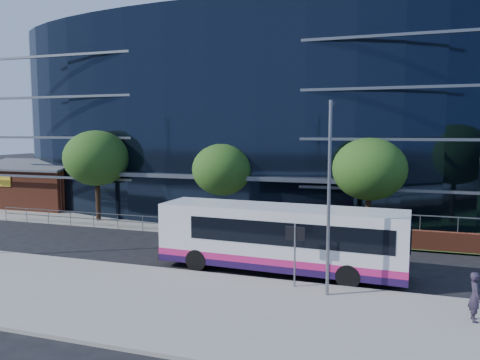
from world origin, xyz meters
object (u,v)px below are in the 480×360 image
(tree_far_b, at_px, (222,170))
(street_sign, at_px, (295,242))
(brick_pavilion, at_px, (44,186))
(tree_far_a, at_px, (97,158))
(city_bus, at_px, (282,238))
(tree_far_c, at_px, (369,169))
(streetlight_east, at_px, (329,192))
(pedestrian, at_px, (475,297))

(tree_far_b, bearing_deg, street_sign, -55.92)
(brick_pavilion, distance_m, street_sign, 30.49)
(street_sign, bearing_deg, brick_pavilion, 150.35)
(tree_far_a, bearing_deg, street_sign, -31.17)
(city_bus, bearing_deg, tree_far_c, 69.09)
(tree_far_c, bearing_deg, streetlight_east, -95.11)
(brick_pavilion, xyz_separation_m, tree_far_a, (9.00, -4.50, 2.92))
(brick_pavilion, bearing_deg, street_sign, -29.65)
(street_sign, distance_m, pedestrian, 7.16)
(brick_pavilion, xyz_separation_m, pedestrian, (33.37, -16.75, -0.90))
(tree_far_c, bearing_deg, street_sign, -103.29)
(pedestrian, bearing_deg, streetlight_east, 72.89)
(tree_far_a, bearing_deg, tree_far_c, 0.00)
(tree_far_a, height_order, tree_far_b, tree_far_a)
(street_sign, bearing_deg, tree_far_b, 124.08)
(tree_far_b, xyz_separation_m, pedestrian, (14.37, -12.75, -3.17))
(pedestrian, bearing_deg, street_sign, 70.61)
(street_sign, distance_m, streetlight_east, 2.80)
(brick_pavilion, xyz_separation_m, street_sign, (26.50, -15.09, 0.21))
(tree_far_c, bearing_deg, tree_far_b, 177.14)
(brick_pavilion, relative_size, tree_far_b, 1.42)
(tree_far_c, bearing_deg, tree_far_a, 180.00)
(brick_pavilion, height_order, streetlight_east, streetlight_east)
(city_bus, bearing_deg, brick_pavilion, 155.74)
(tree_far_a, xyz_separation_m, tree_far_b, (10.00, 0.50, -0.65))
(streetlight_east, bearing_deg, tree_far_b, 127.63)
(brick_pavilion, bearing_deg, pedestrian, -26.65)
(tree_far_b, height_order, city_bus, tree_far_b)
(brick_pavilion, relative_size, street_sign, 3.07)
(street_sign, height_order, tree_far_a, tree_far_a)
(tree_far_c, xyz_separation_m, pedestrian, (4.37, -12.25, -3.49))
(tree_far_a, xyz_separation_m, tree_far_c, (20.00, 0.00, -0.33))
(tree_far_a, xyz_separation_m, streetlight_east, (19.00, -11.17, -0.42))
(tree_far_a, distance_m, city_bus, 18.65)
(tree_far_a, distance_m, pedestrian, 27.54)
(street_sign, height_order, tree_far_b, tree_far_b)
(tree_far_c, height_order, city_bus, tree_far_c)
(tree_far_c, relative_size, city_bus, 0.54)
(tree_far_c, height_order, streetlight_east, streetlight_east)
(street_sign, bearing_deg, streetlight_east, -21.36)
(brick_pavilion, height_order, pedestrian, brick_pavilion)
(street_sign, xyz_separation_m, tree_far_c, (2.50, 10.59, 2.39))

